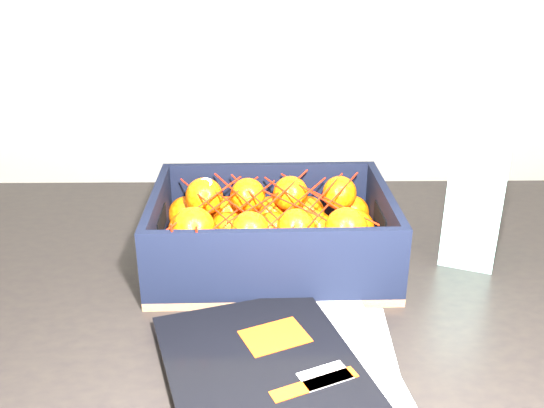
{
  "coord_description": "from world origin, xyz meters",
  "views": [
    {
      "loc": [
        0.11,
        -0.84,
        1.2
      ],
      "look_at": [
        0.14,
        -0.06,
        0.86
      ],
      "focal_mm": 39.43,
      "sensor_mm": 36.0,
      "label": 1
    }
  ],
  "objects_px": {
    "table": "(267,338)",
    "magazine_stack": "(292,375)",
    "produce_crate": "(271,240)",
    "retail_carton": "(475,201)"
  },
  "relations": [
    {
      "from": "magazine_stack",
      "to": "retail_carton",
      "type": "height_order",
      "value": "retail_carton"
    },
    {
      "from": "retail_carton",
      "to": "table",
      "type": "bearing_deg",
      "value": -142.2
    },
    {
      "from": "retail_carton",
      "to": "magazine_stack",
      "type": "bearing_deg",
      "value": -111.31
    },
    {
      "from": "magazine_stack",
      "to": "table",
      "type": "bearing_deg",
      "value": 95.94
    },
    {
      "from": "produce_crate",
      "to": "retail_carton",
      "type": "relative_size",
      "value": 2.0
    },
    {
      "from": "produce_crate",
      "to": "retail_carton",
      "type": "distance_m",
      "value": 0.32
    },
    {
      "from": "magazine_stack",
      "to": "produce_crate",
      "type": "relative_size",
      "value": 0.93
    },
    {
      "from": "table",
      "to": "produce_crate",
      "type": "bearing_deg",
      "value": 82.41
    },
    {
      "from": "magazine_stack",
      "to": "produce_crate",
      "type": "xyz_separation_m",
      "value": [
        -0.01,
        0.28,
        0.03
      ]
    },
    {
      "from": "table",
      "to": "magazine_stack",
      "type": "bearing_deg",
      "value": -84.06
    }
  ]
}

